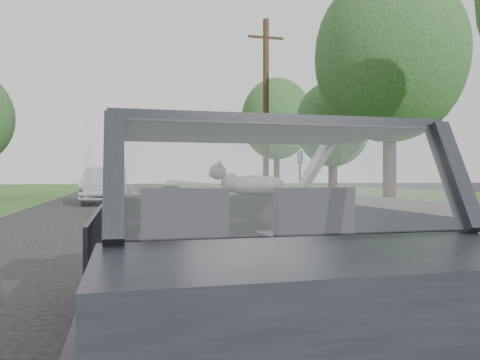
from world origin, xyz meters
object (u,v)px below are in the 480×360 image
other_car (105,185)px  highway_sign (300,177)px  subject_car (236,240)px  cat (254,184)px  utility_pole (266,110)px

other_car → highway_sign: highway_sign is taller
subject_car → highway_sign: highway_sign is taller
cat → utility_pole: utility_pole is taller
subject_car → utility_pole: utility_pole is taller
highway_sign → cat: bearing=-104.3°
highway_sign → utility_pole: (-1.18, 1.32, 3.12)m
subject_car → highway_sign: 17.92m
other_car → cat: bearing=-82.0°
cat → utility_pole: size_ratio=0.08×
highway_sign → other_car: bearing=-178.9°
other_car → utility_pole: 8.02m
other_car → utility_pole: bearing=4.1°
other_car → highway_sign: bearing=-5.2°
subject_car → utility_pole: bearing=72.1°
highway_sign → utility_pole: size_ratio=0.27×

